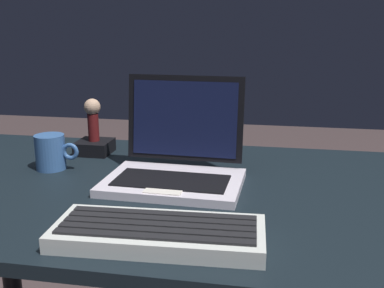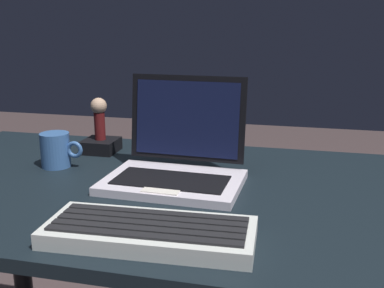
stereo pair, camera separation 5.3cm
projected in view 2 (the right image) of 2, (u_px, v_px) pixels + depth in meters
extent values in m
cube|color=black|center=(197.00, 193.00, 0.99)|extent=(1.46, 0.72, 0.02)
cylinder|color=black|center=(20.00, 250.00, 1.52)|extent=(0.06, 0.06, 0.73)
cube|color=silver|center=(173.00, 182.00, 1.00)|extent=(0.30, 0.22, 0.02)
cube|color=black|center=(171.00, 180.00, 0.98)|extent=(0.24, 0.12, 0.00)
cube|color=white|center=(161.00, 191.00, 0.92)|extent=(0.08, 0.04, 0.00)
cube|color=black|center=(187.00, 118.00, 1.07)|extent=(0.27, 0.04, 0.20)
cube|color=black|center=(187.00, 119.00, 1.06)|extent=(0.25, 0.03, 0.17)
cube|color=#59CCF2|center=(187.00, 123.00, 1.07)|extent=(0.23, 0.01, 0.01)
cube|color=silver|center=(150.00, 233.00, 0.75)|extent=(0.35, 0.15, 0.03)
cube|color=black|center=(142.00, 236.00, 0.70)|extent=(0.32, 0.03, 0.00)
cube|color=black|center=(146.00, 229.00, 0.72)|extent=(0.32, 0.03, 0.00)
cube|color=black|center=(150.00, 224.00, 0.74)|extent=(0.32, 0.03, 0.00)
cube|color=black|center=(153.00, 218.00, 0.76)|extent=(0.32, 0.03, 0.00)
cube|color=black|center=(157.00, 213.00, 0.79)|extent=(0.32, 0.03, 0.00)
cube|color=black|center=(101.00, 146.00, 1.25)|extent=(0.09, 0.09, 0.03)
cylinder|color=#5B1516|center=(100.00, 126.00, 1.24)|extent=(0.03, 0.03, 0.07)
sphere|color=tan|center=(99.00, 106.00, 1.22)|extent=(0.04, 0.04, 0.04)
cylinder|color=#3D68A7|center=(55.00, 150.00, 1.12)|extent=(0.07, 0.07, 0.08)
torus|color=#3D68A7|center=(75.00, 150.00, 1.11)|extent=(0.04, 0.01, 0.04)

